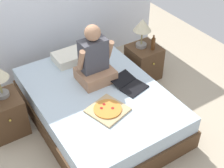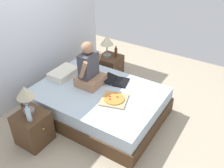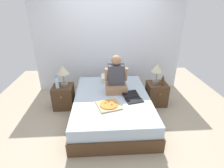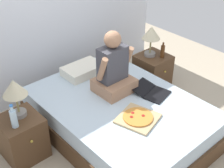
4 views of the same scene
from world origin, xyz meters
The scene contains 13 objects.
ground_plane centered at (0.00, 0.00, 0.00)m, with size 5.78×5.78×0.00m, color tan.
wall_back centered at (0.00, 1.43, 1.25)m, with size 3.78×0.12×2.50m, color silver.
bed centered at (0.00, 0.00, 0.23)m, with size 1.54×2.15×0.48m.
nightstand_left centered at (-1.07, 0.44, 0.26)m, with size 0.44×0.47×0.52m.
lamp_on_left_nightstand centered at (-1.03, 0.49, 0.85)m, with size 0.26×0.26×0.45m.
water_bottle centered at (-1.15, 0.35, 0.63)m, with size 0.07×0.07×0.28m.
nightstand_right centered at (1.07, 0.44, 0.26)m, with size 0.44×0.47×0.52m.
lamp_on_right_nightstand centered at (1.04, 0.49, 0.85)m, with size 0.26×0.26×0.45m.
beer_bottle centered at (1.14, 0.34, 0.62)m, with size 0.06×0.06×0.23m.
pillow centered at (0.06, 0.79, 0.54)m, with size 0.52×0.34×0.12m, color silver.
person_seated centered at (0.10, 0.24, 0.76)m, with size 0.47×0.40×0.78m.
laptop centered at (0.40, -0.14, 0.50)m, with size 0.40×0.48×0.07m.
pizza_box centered at (-0.08, -0.37, 0.50)m, with size 0.50×0.50×0.05m.
Camera 3 is at (-0.20, -3.09, 2.19)m, focal length 28.00 mm.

